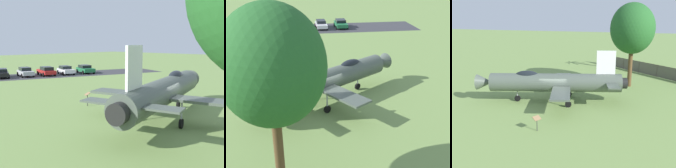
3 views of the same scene
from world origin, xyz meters
The scene contains 6 objects.
ground_plane centered at (0.00, 0.00, 0.00)m, with size 200.00×200.00×0.00m, color #75934C.
display_jet centered at (-0.10, 0.38, 1.99)m, with size 9.97×14.49×5.10m.
shade_tree centered at (8.13, -6.56, 6.78)m, with size 5.50×5.06×9.71m.
palm_tree centered at (17.47, -6.09, 3.71)m, with size 3.37×4.20×6.87m.
perimeter_fence centered at (14.07, -9.86, 0.91)m, with size 16.70×19.33×1.72m.
info_plaque centered at (-6.84, -0.84, 0.85)m, with size 0.71×0.62×1.14m.
Camera 3 is at (-23.92, -8.14, 8.54)m, focal length 42.98 mm.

